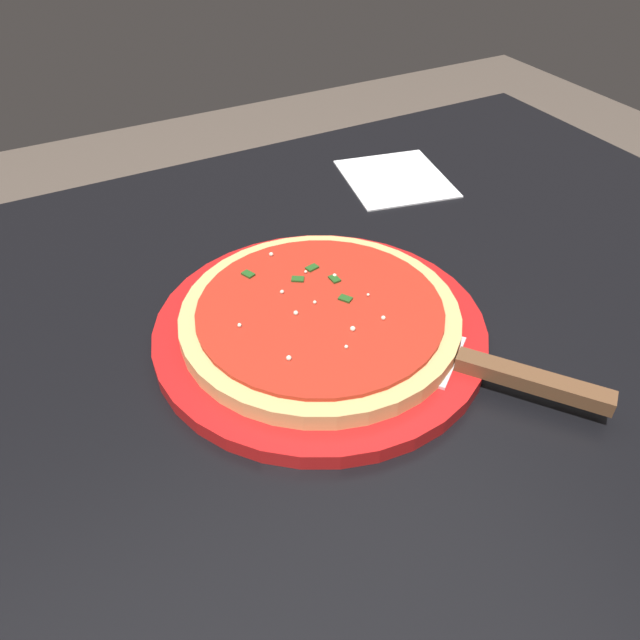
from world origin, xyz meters
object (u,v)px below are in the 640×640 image
at_px(serving_plate, 320,330).
at_px(pizza, 320,316).
at_px(napkin_folded_right, 395,178).
at_px(pizza_server, 485,368).

xyz_separation_m(serving_plate, pizza, (-0.00, -0.00, 0.02)).
xyz_separation_m(serving_plate, napkin_folded_right, (-0.24, -0.24, -0.01)).
height_order(serving_plate, pizza_server, pizza_server).
bearing_deg(pizza_server, napkin_folded_right, -112.35).
relative_size(serving_plate, pizza_server, 1.55).
bearing_deg(pizza, pizza_server, 127.11).
relative_size(pizza, pizza_server, 1.29).
bearing_deg(serving_plate, pizza_server, 127.11).
distance_m(serving_plate, pizza_server, 0.16).
bearing_deg(napkin_folded_right, pizza_server, 67.65).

